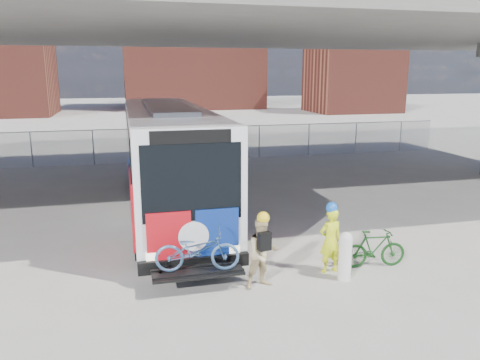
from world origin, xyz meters
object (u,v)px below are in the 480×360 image
object	(u,v)px
cyclist_hivis	(330,239)
bike_parked	(374,249)
bus	(167,150)
bollard	(345,254)
cyclist_tan	(263,252)

from	to	relation	value
cyclist_hivis	bike_parked	world-z (taller)	cyclist_hivis
bus	cyclist_hivis	xyz separation A→B (m)	(3.25, -6.32, -1.26)
bike_parked	cyclist_hivis	bearing A→B (deg)	96.58
bike_parked	bollard	bearing A→B (deg)	121.81
bike_parked	bus	bearing A→B (deg)	41.68
bollard	cyclist_tan	distance (m)	1.97
bus	cyclist_hivis	size ratio (longest dim) A/B	7.42
cyclist_hivis	cyclist_tan	bearing A→B (deg)	5.33
cyclist_tan	cyclist_hivis	bearing A→B (deg)	1.44
bollard	bike_parked	bearing A→B (deg)	25.23
cyclist_tan	bike_parked	world-z (taller)	cyclist_tan
bollard	cyclist_tan	xyz separation A→B (m)	(-1.96, 0.09, 0.21)
bollard	cyclist_hivis	bearing A→B (deg)	108.01
bus	bollard	xyz separation A→B (m)	(3.41, -6.80, -1.49)
cyclist_tan	bollard	bearing A→B (deg)	-13.59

